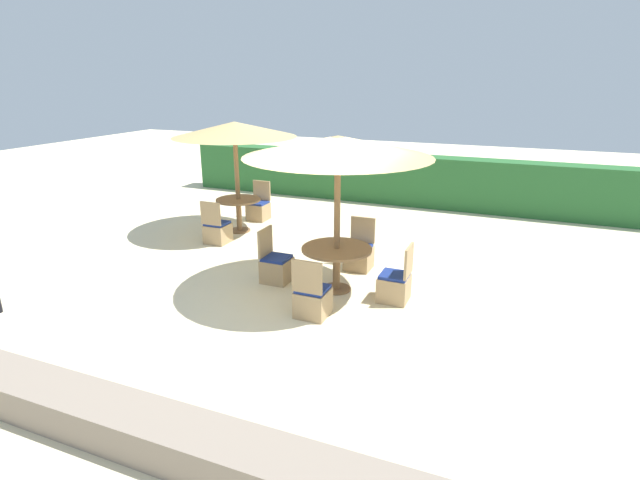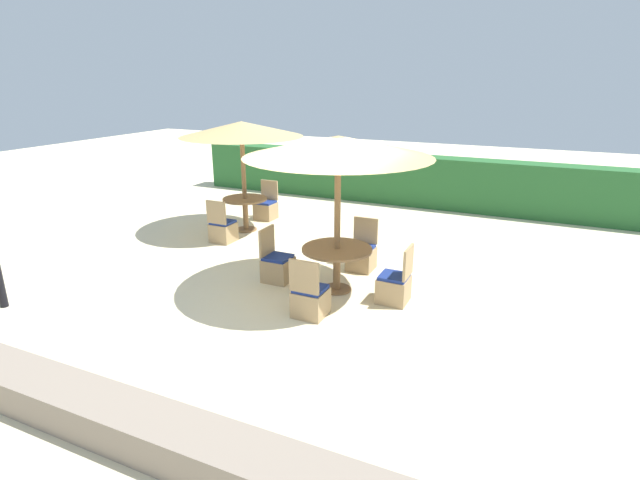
# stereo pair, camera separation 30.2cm
# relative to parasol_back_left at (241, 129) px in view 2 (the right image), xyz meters

# --- Properties ---
(ground_plane) EXTENTS (40.00, 40.00, 0.00)m
(ground_plane) POSITION_rel_parasol_back_left_xyz_m (2.98, -3.01, -2.27)
(ground_plane) COLOR beige
(hedge_row) EXTENTS (13.00, 0.70, 1.33)m
(hedge_row) POSITION_rel_parasol_back_left_xyz_m (2.98, 3.95, -1.60)
(hedge_row) COLOR #28602D
(hedge_row) RESTS_ON ground_plane
(stone_border) EXTENTS (10.00, 0.56, 0.39)m
(stone_border) POSITION_rel_parasol_back_left_xyz_m (2.98, -6.36, -2.07)
(stone_border) COLOR gray
(stone_border) RESTS_ON ground_plane
(parasol_back_left) EXTENTS (2.67, 2.67, 2.44)m
(parasol_back_left) POSITION_rel_parasol_back_left_xyz_m (0.00, 0.00, 0.00)
(parasol_back_left) COLOR olive
(parasol_back_left) RESTS_ON ground_plane
(round_table_back_left) EXTENTS (1.00, 1.00, 0.75)m
(round_table_back_left) POSITION_rel_parasol_back_left_xyz_m (0.00, 0.00, -1.69)
(round_table_back_left) COLOR olive
(round_table_back_left) RESTS_ON ground_plane
(patio_chair_back_left_south) EXTENTS (0.46, 0.46, 0.93)m
(patio_chair_back_left_south) POSITION_rel_parasol_back_left_xyz_m (0.01, -0.91, -2.01)
(patio_chair_back_left_south) COLOR tan
(patio_chair_back_left_south) RESTS_ON ground_plane
(patio_chair_back_left_north) EXTENTS (0.46, 0.46, 0.93)m
(patio_chair_back_left_north) POSITION_rel_parasol_back_left_xyz_m (-0.06, 1.00, -2.01)
(patio_chair_back_left_north) COLOR tan
(patio_chair_back_left_north) RESTS_ON ground_plane
(parasol_center) EXTENTS (2.92, 2.92, 2.52)m
(parasol_center) POSITION_rel_parasol_back_left_xyz_m (3.19, -2.22, 0.08)
(parasol_center) COLOR olive
(parasol_center) RESTS_ON ground_plane
(round_table_center) EXTENTS (1.14, 1.14, 0.73)m
(round_table_center) POSITION_rel_parasol_back_left_xyz_m (3.19, -2.22, -1.68)
(round_table_center) COLOR olive
(round_table_center) RESTS_ON ground_plane
(patio_chair_center_south) EXTENTS (0.46, 0.46, 0.93)m
(patio_chair_center_south) POSITION_rel_parasol_back_left_xyz_m (3.19, -3.24, -2.01)
(patio_chair_center_south) COLOR tan
(patio_chair_center_south) RESTS_ON ground_plane
(patio_chair_center_east) EXTENTS (0.46, 0.46, 0.93)m
(patio_chair_center_east) POSITION_rel_parasol_back_left_xyz_m (4.18, -2.26, -2.01)
(patio_chair_center_east) COLOR tan
(patio_chair_center_east) RESTS_ON ground_plane
(patio_chair_center_west) EXTENTS (0.46, 0.46, 0.93)m
(patio_chair_center_west) POSITION_rel_parasol_back_left_xyz_m (2.10, -2.27, -2.01)
(patio_chair_center_west) COLOR tan
(patio_chair_center_west) RESTS_ON ground_plane
(patio_chair_center_north) EXTENTS (0.46, 0.46, 0.93)m
(patio_chair_center_north) POSITION_rel_parasol_back_left_xyz_m (3.23, -1.17, -2.01)
(patio_chair_center_north) COLOR tan
(patio_chair_center_north) RESTS_ON ground_plane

